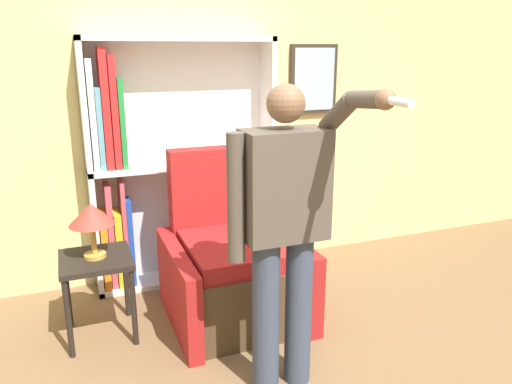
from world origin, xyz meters
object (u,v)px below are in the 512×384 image
object	(u,v)px
armchair	(232,266)
side_table	(97,271)
bookcase	(159,169)
person_standing	(284,224)
table_lamp	(91,216)

from	to	relation	value
armchair	side_table	world-z (taller)	armchair
bookcase	side_table	xyz separation A→B (m)	(-0.56, -0.68, -0.48)
person_standing	side_table	size ratio (longest dim) A/B	3.01
armchair	table_lamp	size ratio (longest dim) A/B	3.22
side_table	bookcase	bearing A→B (deg)	50.52
person_standing	table_lamp	xyz separation A→B (m)	(-0.92, 0.91, -0.13)
bookcase	person_standing	distance (m)	1.62
side_table	person_standing	bearing A→B (deg)	-44.47
bookcase	person_standing	size ratio (longest dim) A/B	1.15
table_lamp	side_table	bearing A→B (deg)	180.00
bookcase	person_standing	xyz separation A→B (m)	(0.37, -1.58, 0.03)
bookcase	person_standing	world-z (taller)	bookcase
bookcase	side_table	world-z (taller)	bookcase
person_standing	table_lamp	bearing A→B (deg)	135.53
bookcase	armchair	xyz separation A→B (m)	(0.36, -0.71, -0.58)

